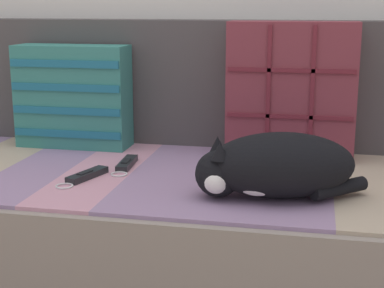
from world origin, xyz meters
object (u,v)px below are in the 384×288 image
(throw_pillow_quilted, at_px, (291,91))
(throw_pillow_striped, at_px, (73,96))
(game_remote_far, at_px, (126,164))
(couch, at_px, (169,231))
(sleeping_cat, at_px, (273,167))
(game_remote_near, at_px, (86,176))

(throw_pillow_quilted, height_order, throw_pillow_striped, throw_pillow_quilted)
(throw_pillow_quilted, bearing_deg, game_remote_far, -154.63)
(couch, distance_m, game_remote_far, 0.25)
(sleeping_cat, bearing_deg, couch, 148.53)
(game_remote_near, bearing_deg, couch, 35.23)
(throw_pillow_striped, height_order, game_remote_near, throw_pillow_striped)
(couch, distance_m, sleeping_cat, 0.47)
(game_remote_far, bearing_deg, couch, 1.39)
(throw_pillow_striped, distance_m, sleeping_cat, 0.84)
(couch, height_order, game_remote_near, game_remote_near)
(throw_pillow_quilted, relative_size, game_remote_near, 2.16)
(couch, xyz_separation_m, sleeping_cat, (0.33, -0.20, 0.28))
(throw_pillow_striped, bearing_deg, couch, -29.67)
(throw_pillow_quilted, height_order, sleeping_cat, throw_pillow_quilted)
(throw_pillow_striped, xyz_separation_m, game_remote_far, (0.26, -0.23, -0.17))
(game_remote_near, xyz_separation_m, game_remote_far, (0.08, 0.14, -0.00))
(throw_pillow_striped, xyz_separation_m, game_remote_near, (0.19, -0.37, -0.17))
(throw_pillow_quilted, relative_size, sleeping_cat, 0.99)
(sleeping_cat, relative_size, game_remote_far, 2.22)
(couch, relative_size, throw_pillow_striped, 4.75)
(throw_pillow_quilted, distance_m, game_remote_far, 0.57)
(couch, xyz_separation_m, throw_pillow_striped, (-0.39, 0.22, 0.38))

